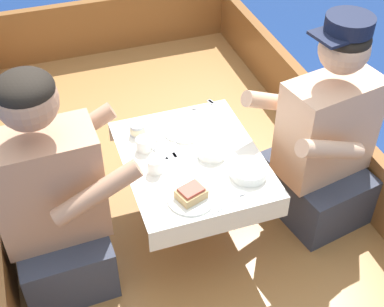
{
  "coord_description": "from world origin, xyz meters",
  "views": [
    {
      "loc": [
        -0.54,
        -1.55,
        2.24
      ],
      "look_at": [
        0.0,
        0.03,
        0.79
      ],
      "focal_mm": 50.0,
      "sensor_mm": 36.0,
      "label": 1
    }
  ],
  "objects_px": {
    "coffee_cup_starboard": "(144,144)",
    "sandwich": "(191,193)",
    "person_port": "(54,203)",
    "tin_can": "(138,129)",
    "person_starboard": "(323,144)",
    "coffee_cup_port": "(155,165)"
  },
  "relations": [
    {
      "from": "coffee_cup_starboard",
      "to": "sandwich",
      "type": "bearing_deg",
      "value": -74.76
    },
    {
      "from": "sandwich",
      "to": "coffee_cup_starboard",
      "type": "xyz_separation_m",
      "value": [
        -0.09,
        0.34,
        -0.0
      ]
    },
    {
      "from": "person_port",
      "to": "sandwich",
      "type": "xyz_separation_m",
      "value": [
        0.5,
        -0.17,
        0.06
      ]
    },
    {
      "from": "tin_can",
      "to": "coffee_cup_starboard",
      "type": "bearing_deg",
      "value": -89.57
    },
    {
      "from": "sandwich",
      "to": "person_port",
      "type": "bearing_deg",
      "value": 160.96
    },
    {
      "from": "tin_can",
      "to": "sandwich",
      "type": "bearing_deg",
      "value": -78.23
    },
    {
      "from": "person_starboard",
      "to": "person_port",
      "type": "bearing_deg",
      "value": -11.43
    },
    {
      "from": "person_starboard",
      "to": "coffee_cup_port",
      "type": "bearing_deg",
      "value": -13.51
    },
    {
      "from": "person_starboard",
      "to": "tin_can",
      "type": "xyz_separation_m",
      "value": [
        -0.76,
        0.29,
        0.06
      ]
    },
    {
      "from": "person_port",
      "to": "person_starboard",
      "type": "height_order",
      "value": "person_starboard"
    },
    {
      "from": "sandwich",
      "to": "tin_can",
      "type": "distance_m",
      "value": 0.46
    },
    {
      "from": "person_starboard",
      "to": "sandwich",
      "type": "height_order",
      "value": "person_starboard"
    },
    {
      "from": "person_starboard",
      "to": "coffee_cup_starboard",
      "type": "bearing_deg",
      "value": -24.25
    },
    {
      "from": "person_port",
      "to": "coffee_cup_starboard",
      "type": "height_order",
      "value": "person_port"
    },
    {
      "from": "sandwich",
      "to": "tin_can",
      "type": "bearing_deg",
      "value": 101.77
    },
    {
      "from": "sandwich",
      "to": "coffee_cup_starboard",
      "type": "height_order",
      "value": "same"
    },
    {
      "from": "person_port",
      "to": "tin_can",
      "type": "bearing_deg",
      "value": 32.06
    },
    {
      "from": "sandwich",
      "to": "tin_can",
      "type": "xyz_separation_m",
      "value": [
        -0.09,
        0.45,
        -0.0
      ]
    },
    {
      "from": "coffee_cup_port",
      "to": "person_port",
      "type": "bearing_deg",
      "value": -177.02
    },
    {
      "from": "tin_can",
      "to": "person_port",
      "type": "bearing_deg",
      "value": -145.9
    },
    {
      "from": "person_port",
      "to": "person_starboard",
      "type": "relative_size",
      "value": 0.99
    },
    {
      "from": "coffee_cup_starboard",
      "to": "tin_can",
      "type": "distance_m",
      "value": 0.11
    }
  ]
}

